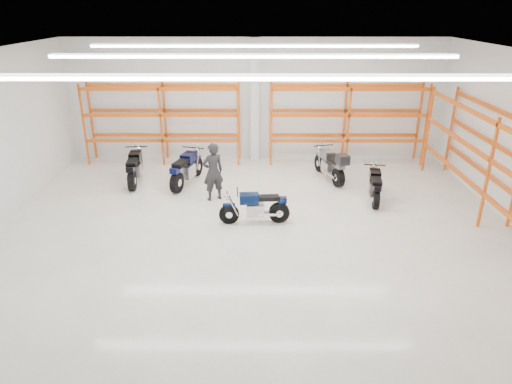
{
  "coord_description": "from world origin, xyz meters",
  "views": [
    {
      "loc": [
        0.11,
        -11.1,
        5.58
      ],
      "look_at": [
        0.07,
        0.5,
        0.79
      ],
      "focal_mm": 32.0,
      "sensor_mm": 36.0,
      "label": 1
    }
  ],
  "objects_px": {
    "motorcycle_main": "(258,208)",
    "motorcycle_back_c": "(331,165)",
    "motorcycle_back_a": "(135,168)",
    "motorcycle_back_b": "(186,170)",
    "structural_column": "(255,101)",
    "standing_man": "(213,172)",
    "motorcycle_back_d": "(375,186)"
  },
  "relations": [
    {
      "from": "structural_column",
      "to": "motorcycle_back_b",
      "type": "bearing_deg",
      "value": -129.21
    },
    {
      "from": "motorcycle_back_a",
      "to": "standing_man",
      "type": "bearing_deg",
      "value": -27.01
    },
    {
      "from": "motorcycle_main",
      "to": "motorcycle_back_a",
      "type": "relative_size",
      "value": 0.87
    },
    {
      "from": "motorcycle_main",
      "to": "motorcycle_back_b",
      "type": "relative_size",
      "value": 0.87
    },
    {
      "from": "motorcycle_back_c",
      "to": "standing_man",
      "type": "relative_size",
      "value": 1.23
    },
    {
      "from": "motorcycle_back_a",
      "to": "structural_column",
      "type": "xyz_separation_m",
      "value": [
        3.99,
        2.6,
        1.74
      ]
    },
    {
      "from": "motorcycle_back_a",
      "to": "structural_column",
      "type": "height_order",
      "value": "structural_column"
    },
    {
      "from": "motorcycle_back_c",
      "to": "motorcycle_back_d",
      "type": "height_order",
      "value": "motorcycle_back_c"
    },
    {
      "from": "standing_man",
      "to": "motorcycle_back_b",
      "type": "bearing_deg",
      "value": -76.5
    },
    {
      "from": "motorcycle_back_a",
      "to": "motorcycle_back_b",
      "type": "distance_m",
      "value": 1.74
    },
    {
      "from": "motorcycle_main",
      "to": "motorcycle_back_c",
      "type": "xyz_separation_m",
      "value": [
        2.48,
        3.25,
        0.11
      ]
    },
    {
      "from": "motorcycle_main",
      "to": "structural_column",
      "type": "bearing_deg",
      "value": 91.12
    },
    {
      "from": "motorcycle_back_b",
      "to": "motorcycle_back_c",
      "type": "xyz_separation_m",
      "value": [
        4.86,
        0.41,
        0.03
      ]
    },
    {
      "from": "motorcycle_main",
      "to": "motorcycle_back_d",
      "type": "bearing_deg",
      "value": 23.83
    },
    {
      "from": "motorcycle_main",
      "to": "motorcycle_back_c",
      "type": "bearing_deg",
      "value": 52.59
    },
    {
      "from": "motorcycle_back_b",
      "to": "motorcycle_back_c",
      "type": "relative_size",
      "value": 1.01
    },
    {
      "from": "motorcycle_back_a",
      "to": "motorcycle_back_b",
      "type": "relative_size",
      "value": 1.0
    },
    {
      "from": "motorcycle_main",
      "to": "standing_man",
      "type": "xyz_separation_m",
      "value": [
        -1.35,
        1.62,
        0.45
      ]
    },
    {
      "from": "motorcycle_back_c",
      "to": "standing_man",
      "type": "bearing_deg",
      "value": -156.92
    },
    {
      "from": "motorcycle_back_b",
      "to": "standing_man",
      "type": "bearing_deg",
      "value": -50.07
    },
    {
      "from": "motorcycle_back_b",
      "to": "standing_man",
      "type": "xyz_separation_m",
      "value": [
        1.03,
        -1.23,
        0.37
      ]
    },
    {
      "from": "standing_man",
      "to": "structural_column",
      "type": "relative_size",
      "value": 0.4
    },
    {
      "from": "motorcycle_main",
      "to": "motorcycle_back_a",
      "type": "xyz_separation_m",
      "value": [
        -4.1,
        3.02,
        0.07
      ]
    },
    {
      "from": "motorcycle_back_b",
      "to": "motorcycle_back_c",
      "type": "height_order",
      "value": "motorcycle_back_c"
    },
    {
      "from": "motorcycle_back_d",
      "to": "structural_column",
      "type": "xyz_separation_m",
      "value": [
        -3.67,
        4.04,
        1.8
      ]
    },
    {
      "from": "standing_man",
      "to": "motorcycle_back_d",
      "type": "bearing_deg",
      "value": 153.07
    },
    {
      "from": "motorcycle_back_a",
      "to": "motorcycle_back_c",
      "type": "bearing_deg",
      "value": 1.98
    },
    {
      "from": "motorcycle_back_c",
      "to": "motorcycle_back_b",
      "type": "bearing_deg",
      "value": -175.23
    },
    {
      "from": "motorcycle_main",
      "to": "standing_man",
      "type": "bearing_deg",
      "value": 129.78
    },
    {
      "from": "motorcycle_back_a",
      "to": "structural_column",
      "type": "distance_m",
      "value": 5.07
    },
    {
      "from": "motorcycle_main",
      "to": "structural_column",
      "type": "relative_size",
      "value": 0.43
    },
    {
      "from": "motorcycle_back_a",
      "to": "motorcycle_back_c",
      "type": "xyz_separation_m",
      "value": [
        6.58,
        0.23,
        0.04
      ]
    }
  ]
}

